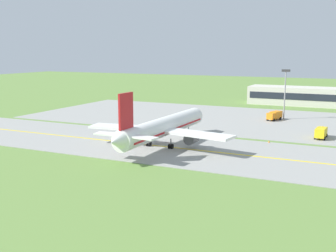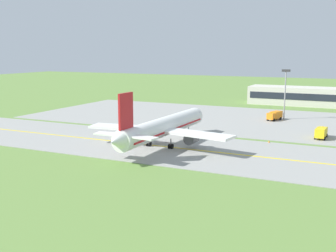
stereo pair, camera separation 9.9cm
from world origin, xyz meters
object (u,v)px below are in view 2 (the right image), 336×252
Objects in this scene: airplane_lead at (163,127)px; service_truck_baggage at (275,115)px; apron_light_mast at (285,88)px; service_truck_fuel at (321,132)px.

airplane_lead reaches higher than service_truck_baggage.
airplane_lead is 6.25× the size of service_truck_baggage.
airplane_lead is at bearing -108.00° from service_truck_baggage.
service_truck_baggage is at bearing -122.83° from apron_light_mast.
airplane_lead is at bearing -142.32° from service_truck_fuel.
apron_light_mast reaches higher than service_truck_baggage.
apron_light_mast is at bearing 57.17° from service_truck_baggage.
service_truck_fuel is at bearing 37.68° from airplane_lead.
airplane_lead is 2.69× the size of apron_light_mast.
service_truck_fuel is at bearing -55.21° from service_truck_baggage.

